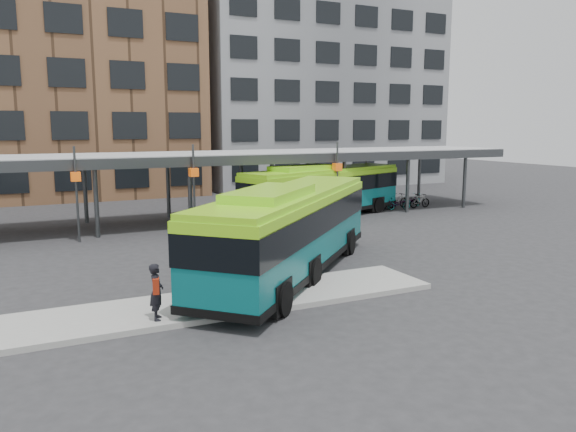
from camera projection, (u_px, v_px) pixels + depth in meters
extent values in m
plane|color=#28282B|center=(332.00, 265.00, 23.48)|extent=(120.00, 120.00, 0.00)
cube|color=gray|center=(233.00, 301.00, 18.43)|extent=(14.00, 3.00, 0.18)
cube|color=#999B9E|center=(225.00, 155.00, 34.39)|extent=(40.00, 6.00, 0.35)
cube|color=#383A3D|center=(243.00, 160.00, 31.75)|extent=(40.00, 0.15, 0.55)
cylinder|color=#383A3D|center=(96.00, 202.00, 29.06)|extent=(0.24, 0.24, 3.80)
cylinder|color=#383A3D|center=(85.00, 192.00, 33.50)|extent=(0.24, 0.24, 3.80)
cylinder|color=#383A3D|center=(190.00, 196.00, 31.21)|extent=(0.24, 0.24, 3.80)
cylinder|color=#383A3D|center=(168.00, 188.00, 35.66)|extent=(0.24, 0.24, 3.80)
cylinder|color=#383A3D|center=(272.00, 192.00, 33.36)|extent=(0.24, 0.24, 3.80)
cylinder|color=#383A3D|center=(242.00, 184.00, 37.81)|extent=(0.24, 0.24, 3.80)
cylinder|color=#383A3D|center=(344.00, 188.00, 35.52)|extent=(0.24, 0.24, 3.80)
cylinder|color=#383A3D|center=(307.00, 181.00, 39.96)|extent=(0.24, 0.24, 3.80)
cylinder|color=#383A3D|center=(408.00, 184.00, 37.67)|extent=(0.24, 0.24, 3.80)
cylinder|color=#383A3D|center=(366.00, 178.00, 42.11)|extent=(0.24, 0.24, 3.80)
cylinder|color=#383A3D|center=(464.00, 181.00, 39.82)|extent=(0.24, 0.24, 3.80)
cylinder|color=#383A3D|center=(419.00, 176.00, 44.26)|extent=(0.24, 0.24, 3.80)
cylinder|color=#383A3D|center=(77.00, 195.00, 27.84)|extent=(0.12, 0.12, 4.80)
cube|color=#DC540C|center=(76.00, 177.00, 27.70)|extent=(0.45, 0.45, 0.45)
cylinder|color=#383A3D|center=(194.00, 189.00, 30.42)|extent=(0.12, 0.12, 4.80)
cube|color=#DC540C|center=(194.00, 172.00, 30.28)|extent=(0.45, 0.45, 0.45)
cylinder|color=#383A3D|center=(337.00, 182.00, 34.30)|extent=(0.12, 0.12, 4.80)
cube|color=#DC540C|center=(337.00, 167.00, 34.15)|extent=(0.45, 0.45, 0.45)
cube|color=brown|center=(30.00, 61.00, 45.86)|extent=(26.00, 14.00, 22.00)
cube|color=slate|center=(310.00, 84.00, 57.21)|extent=(24.00, 14.00, 20.00)
cube|color=#08585C|center=(291.00, 231.00, 21.68)|extent=(11.21, 11.16, 2.73)
cube|color=black|center=(291.00, 217.00, 21.59)|extent=(11.30, 11.25, 1.04)
cube|color=#85D816|center=(291.00, 194.00, 21.44)|extent=(11.14, 11.08, 0.22)
cube|color=#85D816|center=(270.00, 194.00, 19.38)|extent=(4.48, 4.47, 0.38)
cube|color=black|center=(291.00, 262.00, 21.87)|extent=(11.31, 11.25, 0.26)
cylinder|color=black|center=(350.00, 242.00, 25.50)|extent=(1.00, 1.00, 1.09)
cylinder|color=black|center=(294.00, 238.00, 26.37)|extent=(1.00, 1.00, 1.09)
cylinder|color=black|center=(314.00, 273.00, 20.21)|extent=(1.00, 1.00, 1.09)
cylinder|color=black|center=(246.00, 267.00, 21.08)|extent=(1.00, 1.00, 1.09)
cylinder|color=black|center=(283.00, 299.00, 17.16)|extent=(1.00, 1.00, 1.09)
cylinder|color=black|center=(205.00, 290.00, 18.04)|extent=(1.00, 1.00, 1.09)
cube|color=#08585C|center=(324.00, 192.00, 35.51)|extent=(12.51, 6.65, 2.58)
cube|color=black|center=(324.00, 184.00, 35.43)|extent=(12.58, 6.72, 0.98)
cube|color=#85D816|center=(324.00, 170.00, 35.29)|extent=(12.47, 6.55, 0.21)
cube|color=#85D816|center=(302.00, 168.00, 33.80)|extent=(4.51, 3.15, 0.36)
cube|color=black|center=(324.00, 210.00, 35.70)|extent=(12.59, 6.73, 0.25)
cylinder|color=black|center=(378.00, 205.00, 37.75)|extent=(1.07, 0.64, 1.03)
cylinder|color=black|center=(348.00, 201.00, 39.48)|extent=(1.07, 0.64, 1.03)
cylinder|color=black|center=(326.00, 214.00, 33.95)|extent=(1.07, 0.64, 1.03)
cylinder|color=black|center=(296.00, 210.00, 35.68)|extent=(1.07, 0.64, 1.03)
cylinder|color=black|center=(291.00, 220.00, 31.76)|extent=(1.07, 0.64, 1.03)
cylinder|color=black|center=(261.00, 215.00, 33.49)|extent=(1.07, 0.64, 1.03)
imported|color=black|center=(157.00, 292.00, 16.29)|extent=(0.54, 0.69, 1.67)
cube|color=maroon|center=(156.00, 286.00, 16.08)|extent=(0.25, 0.35, 0.45)
imported|color=slate|center=(385.00, 204.00, 38.47)|extent=(1.83, 0.78, 0.93)
imported|color=slate|center=(389.00, 202.00, 39.38)|extent=(1.82, 0.97, 1.05)
imported|color=slate|center=(399.00, 204.00, 38.95)|extent=(1.80, 1.08, 0.89)
imported|color=slate|center=(398.00, 201.00, 39.76)|extent=(1.85, 0.74, 1.08)
imported|color=slate|center=(413.00, 200.00, 40.40)|extent=(1.92, 1.12, 0.95)
imported|color=slate|center=(420.00, 201.00, 39.93)|extent=(1.69, 0.49, 1.02)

